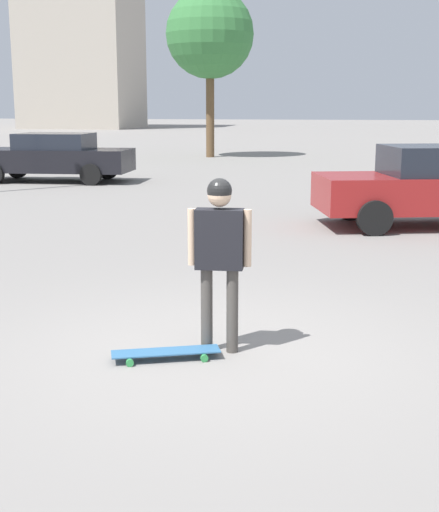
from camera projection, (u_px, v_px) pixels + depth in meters
ground_plane at (220, 351)px, 6.76m from camera, size 220.00×220.00×0.00m
person at (220, 243)px, 6.54m from camera, size 0.23×0.59×1.64m
skateboard at (166, 352)px, 6.52m from camera, size 0.56×1.01×0.08m
car_parked_near at (431, 186)px, 13.56m from camera, size 2.81×4.54×1.54m
car_parked_far at (52, 157)px, 21.60m from camera, size 2.22×4.89×1.46m
building_block_distant at (81, 19)px, 70.48m from camera, size 9.54×10.48×21.24m
tree_distant at (210, 34)px, 30.86m from camera, size 3.83×3.83×7.23m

